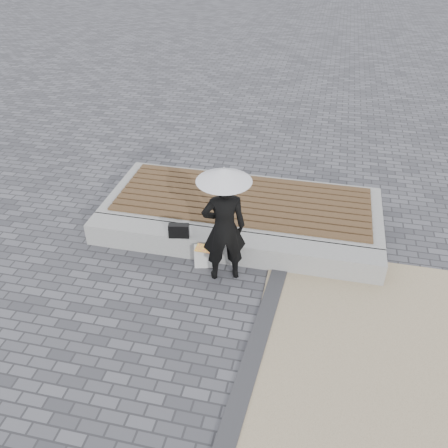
{
  "coord_description": "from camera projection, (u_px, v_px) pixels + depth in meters",
  "views": [
    {
      "loc": [
        1.3,
        -4.55,
        4.98
      ],
      "look_at": [
        0.02,
        1.1,
        1.0
      ],
      "focal_mm": 37.95,
      "sensor_mm": 36.0,
      "label": 1
    }
  ],
  "objects": [
    {
      "name": "woman",
      "position": [
        224.0,
        228.0,
        7.08
      ],
      "size": [
        0.78,
        0.65,
        1.84
      ],
      "primitive_type": "imported",
      "rotation": [
        0.0,
        0.0,
        3.5
      ],
      "color": "black",
      "rests_on": "ground"
    },
    {
      "name": "parasol",
      "position": [
        224.0,
        175.0,
        6.57
      ],
      "size": [
        0.8,
        0.8,
        1.02
      ],
      "rotation": [
        0.0,
        0.0,
        0.4
      ],
      "color": "#A4A3A8",
      "rests_on": "ground"
    },
    {
      "name": "ground",
      "position": [
        206.0,
        325.0,
        6.72
      ],
      "size": [
        80.0,
        80.0,
        0.0
      ],
      "primitive_type": "plane",
      "color": "#515157",
      "rests_on": "ground"
    },
    {
      "name": "handbag",
      "position": [
        179.0,
        231.0,
        7.73
      ],
      "size": [
        0.35,
        0.18,
        0.24
      ],
      "primitive_type": "cube",
      "rotation": [
        0.0,
        0.0,
        0.2
      ],
      "color": "black",
      "rests_on": "seating_ledge"
    },
    {
      "name": "timber_platform",
      "position": [
        243.0,
        209.0,
        8.86
      ],
      "size": [
        5.0,
        2.0,
        0.4
      ],
      "primitive_type": "cube",
      "color": "#999A95",
      "rests_on": "ground"
    },
    {
      "name": "seating_ledge",
      "position": [
        229.0,
        247.0,
        7.89
      ],
      "size": [
        5.0,
        0.45,
        0.4
      ],
      "primitive_type": "cube",
      "color": "#9C9D98",
      "rests_on": "ground"
    },
    {
      "name": "edging_band",
      "position": [
        252.0,
        361.0,
        6.17
      ],
      "size": [
        0.61,
        5.2,
        0.04
      ],
      "primitive_type": "cube",
      "rotation": [
        0.0,
        0.0,
        -0.07
      ],
      "color": "#313234",
      "rests_on": "ground"
    },
    {
      "name": "canvas_tote",
      "position": [
        206.0,
        256.0,
        7.7
      ],
      "size": [
        0.39,
        0.23,
        0.38
      ],
      "primitive_type": "cube",
      "rotation": [
        0.0,
        0.0,
        0.24
      ],
      "color": "silver",
      "rests_on": "ground"
    },
    {
      "name": "magazine",
      "position": [
        205.0,
        248.0,
        7.55
      ],
      "size": [
        0.29,
        0.22,
        0.01
      ],
      "primitive_type": "cube",
      "rotation": [
        0.0,
        0.0,
        -0.03
      ],
      "color": "red",
      "rests_on": "canvas_tote"
    },
    {
      "name": "timber_decking",
      "position": [
        243.0,
        199.0,
        8.73
      ],
      "size": [
        4.6,
        1.8,
        0.04
      ],
      "primitive_type": null,
      "color": "brown",
      "rests_on": "timber_platform"
    }
  ]
}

